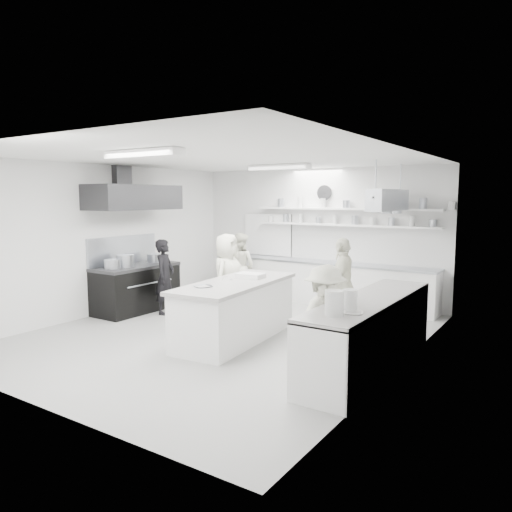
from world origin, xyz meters
The scene contains 27 objects.
floor centered at (0.00, 0.00, -0.01)m, with size 6.00×7.00×0.02m, color #9F9F9F.
ceiling centered at (0.00, 0.00, 3.01)m, with size 6.00×7.00×0.02m, color white.
wall_back centered at (0.00, 3.50, 1.50)m, with size 6.00×0.04×3.00m, color silver.
wall_front centered at (0.00, -3.50, 1.50)m, with size 6.00×0.04×3.00m, color silver.
wall_left centered at (-3.00, 0.00, 1.50)m, with size 0.04×7.00×3.00m, color silver.
wall_right centered at (3.00, 0.00, 1.50)m, with size 0.04×7.00×3.00m, color silver.
stove centered at (-2.60, 0.40, 0.45)m, with size 0.80×1.80×0.90m, color black.
exhaust_hood centered at (-2.60, 0.40, 2.35)m, with size 0.85×2.00×0.50m, color #2B2C2E.
back_counter centered at (0.30, 3.20, 0.46)m, with size 5.00×0.60×0.92m, color white.
shelf_lower centered at (0.70, 3.37, 1.75)m, with size 4.20×0.26×0.04m, color white.
shelf_upper centered at (0.70, 3.37, 2.10)m, with size 4.20×0.26×0.04m, color white.
pass_through_window centered at (-1.30, 3.48, 1.45)m, with size 1.30×0.04×1.00m, color black.
wall_clock centered at (0.20, 3.46, 2.45)m, with size 0.32×0.32×0.05m, color white.
right_counter centered at (2.65, -0.20, 0.47)m, with size 0.74×3.30×0.94m, color white.
pot_rack centered at (2.00, 2.40, 2.30)m, with size 0.30×1.60×0.40m, color #A7ABB6.
light_fixture_front centered at (0.00, -1.80, 2.94)m, with size 1.30×0.25×0.10m, color white.
light_fixture_rear centered at (0.00, 1.80, 2.94)m, with size 1.30×0.25×0.10m, color white.
prep_island centered at (0.31, -0.12, 0.46)m, with size 0.93×2.51×0.92m, color white.
stove_pot centered at (-2.60, 0.13, 1.06)m, with size 0.35×0.35×0.29m, color #A7ABB6.
cook_stove centered at (-1.93, 0.56, 0.76)m, with size 0.55×0.36×1.51m, color black.
cook_back centered at (-1.42, 2.47, 0.77)m, with size 0.75×0.59×1.55m, color white.
cook_island_left centered at (-0.55, 0.79, 0.84)m, with size 0.82×0.53×1.67m, color white.
cook_island_right centered at (1.52, 1.48, 0.82)m, with size 0.96×0.40×1.64m, color white.
cook_right centered at (2.26, -0.81, 0.74)m, with size 0.96×0.55×1.48m, color white.
bowl_island_a centered at (0.16, -0.78, 0.96)m, with size 0.28×0.28×0.07m, color #A7ABB6.
bowl_island_b centered at (0.07, -0.03, 0.96)m, with size 0.20×0.20×0.06m, color white.
bowl_right centered at (2.79, -1.17, 0.97)m, with size 0.24×0.24×0.06m, color white.
Camera 1 is at (4.95, -6.55, 2.36)m, focal length 34.22 mm.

